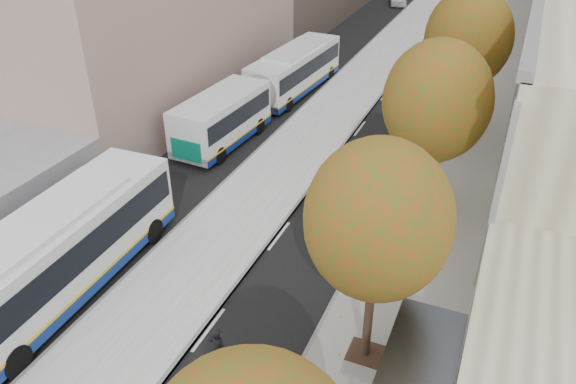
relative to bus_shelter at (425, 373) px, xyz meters
The scene contains 8 objects.
bus_platform 25.96m from the bus_shelter, 111.69° to the left, with size 4.25×150.00×0.15m, color #ADADAD.
sidewalk 24.19m from the bus_shelter, 93.72° to the left, with size 4.75×150.00×0.08m, color gray.
bus_shelter is the anchor object (origin of this frame).
tree_c 4.23m from the bus_shelter, 135.67° to the left, with size 4.20×4.20×7.28m.
tree_d 11.70m from the bus_shelter, 100.71° to the left, with size 4.40×4.40×7.60m.
tree_e 20.45m from the bus_shelter, 95.95° to the left, with size 4.60×4.60×7.92m.
bus_far 23.52m from the bus_shelter, 124.97° to the left, with size 3.68×17.35×2.87m.
cyclist 6.14m from the bus_shelter, behind, with size 0.63×1.66×2.09m.
Camera 1 is at (6.34, 0.11, 13.92)m, focal length 35.00 mm.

